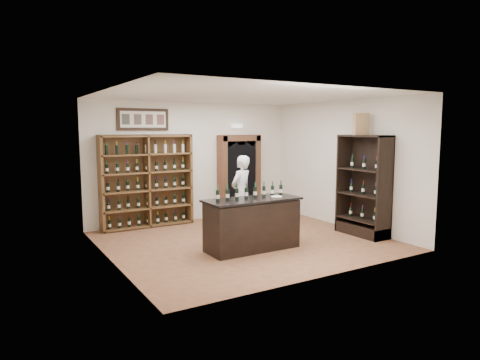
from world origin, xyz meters
name	(u,v)px	position (x,y,z in m)	size (l,w,h in m)	color
floor	(245,241)	(0.00, 0.00, 0.00)	(5.50, 5.50, 0.00)	#935D3A
ceiling	(245,95)	(0.00, 0.00, 3.00)	(5.50, 5.50, 0.00)	white
wall_back	(193,162)	(0.00, 2.50, 1.50)	(5.50, 0.04, 3.00)	silver
wall_left	(109,178)	(-2.75, 0.00, 1.50)	(0.04, 5.00, 3.00)	silver
wall_right	(343,164)	(2.75, 0.00, 1.50)	(0.04, 5.00, 3.00)	silver
wine_shelf	(147,181)	(-1.30, 2.33, 1.10)	(2.20, 0.38, 2.20)	brown
framed_picture	(143,119)	(-1.30, 2.47, 2.55)	(1.25, 0.04, 0.52)	black
arched_doorway	(239,174)	(1.25, 2.33, 1.14)	(1.17, 0.35, 2.17)	black
emergency_light	(237,126)	(1.25, 2.42, 2.40)	(0.30, 0.10, 0.10)	white
tasting_counter	(252,224)	(-0.20, -0.60, 0.49)	(1.88, 0.78, 1.00)	black
counter_bottle_0	(218,196)	(-0.92, -0.55, 1.11)	(0.07, 0.07, 0.30)	black
counter_bottle_1	(227,195)	(-0.71, -0.55, 1.11)	(0.07, 0.07, 0.30)	black
counter_bottle_2	(237,194)	(-0.51, -0.55, 1.11)	(0.07, 0.07, 0.30)	black
counter_bottle_3	(246,193)	(-0.30, -0.55, 1.11)	(0.07, 0.07, 0.30)	black
counter_bottle_4	(255,192)	(-0.10, -0.55, 1.11)	(0.07, 0.07, 0.30)	black
counter_bottle_5	(264,191)	(0.11, -0.55, 1.11)	(0.07, 0.07, 0.30)	black
counter_bottle_6	(272,191)	(0.31, -0.55, 1.11)	(0.07, 0.07, 0.30)	black
counter_bottle_7	(281,190)	(0.52, -0.55, 1.11)	(0.07, 0.07, 0.30)	black
side_cabinet	(364,201)	(2.52, -0.90, 0.75)	(0.48, 1.20, 2.20)	black
shopkeeper	(241,192)	(0.53, 1.01, 0.86)	(0.63, 0.41, 1.72)	silver
plate	(277,197)	(0.31, -0.70, 1.01)	(0.23, 0.23, 0.02)	beige
wine_crate	(361,124)	(2.47, -0.79, 2.43)	(0.33, 0.14, 0.47)	tan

